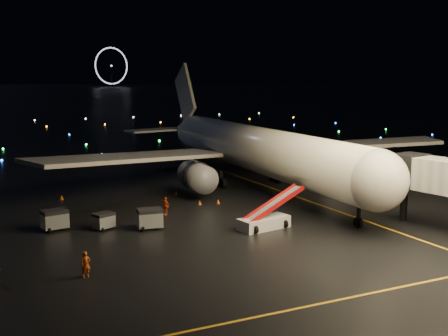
{
  "coord_description": "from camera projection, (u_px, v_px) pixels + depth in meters",
  "views": [
    {
      "loc": [
        -23.27,
        -37.06,
        13.89
      ],
      "look_at": [
        0.14,
        12.0,
        5.0
      ],
      "focal_mm": 45.0,
      "sensor_mm": 36.0,
      "label": 1
    }
  ],
  "objects": [
    {
      "name": "baggage_cart_2",
      "position": [
        55.0,
        220.0,
        51.18
      ],
      "size": [
        2.47,
        1.94,
        1.88
      ],
      "primitive_type": "cube",
      "rotation": [
        0.0,
        0.0,
        0.19
      ],
      "color": "gray",
      "rests_on": "ground"
    },
    {
      "name": "lane_centre",
      "position": [
        307.0,
        200.0,
        63.6
      ],
      "size": [
        0.25,
        80.0,
        0.02
      ],
      "primitive_type": "cube",
      "color": "gold",
      "rests_on": "ground"
    },
    {
      "name": "safety_cone_0",
      "position": [
        218.0,
        201.0,
        61.93
      ],
      "size": [
        0.48,
        0.48,
        0.49
      ],
      "primitive_type": "cone",
      "rotation": [
        0.0,
        0.0,
        -0.14
      ],
      "color": "orange",
      "rests_on": "ground"
    },
    {
      "name": "safety_cone_3",
      "position": [
        62.0,
        197.0,
        63.97
      ],
      "size": [
        0.6,
        0.6,
        0.52
      ],
      "primitive_type": "cone",
      "rotation": [
        0.0,
        0.0,
        -0.42
      ],
      "color": "orange",
      "rests_on": "ground"
    },
    {
      "name": "crew_a",
      "position": [
        86.0,
        265.0,
        39.08
      ],
      "size": [
        0.75,
        0.56,
        1.87
      ],
      "primitive_type": "imported",
      "rotation": [
        0.0,
        0.0,
        0.17
      ],
      "color": "#EF5718",
      "rests_on": "ground"
    },
    {
      "name": "taxiway_lights",
      "position": [
        61.0,
        132.0,
        139.52
      ],
      "size": [
        164.0,
        92.0,
        0.36
      ],
      "primitive_type": null,
      "color": "black",
      "rests_on": "ground"
    },
    {
      "name": "crew_c",
      "position": [
        165.0,
        206.0,
        56.84
      ],
      "size": [
        0.71,
        1.16,
        1.85
      ],
      "primitive_type": "imported",
      "rotation": [
        0.0,
        0.0,
        -1.32
      ],
      "color": "#EF5718",
      "rests_on": "ground"
    },
    {
      "name": "baggage_cart_0",
      "position": [
        150.0,
        219.0,
        51.54
      ],
      "size": [
        2.39,
        1.81,
        1.9
      ],
      "primitive_type": "cube",
      "rotation": [
        0.0,
        0.0,
        -0.11
      ],
      "color": "gray",
      "rests_on": "ground"
    },
    {
      "name": "lane_cross",
      "position": [
        303.0,
        307.0,
        34.11
      ],
      "size": [
        60.0,
        0.25,
        0.02
      ],
      "primitive_type": "cube",
      "color": "gold",
      "rests_on": "ground"
    },
    {
      "name": "ferris_wheel",
      "position": [
        111.0,
        67.0,
        754.5
      ],
      "size": [
        49.33,
        16.8,
        52.0
      ],
      "primitive_type": null,
      "rotation": [
        0.0,
        0.0,
        0.26
      ],
      "color": "black",
      "rests_on": "ground"
    },
    {
      "name": "airliner",
      "position": [
        244.0,
        122.0,
        72.92
      ],
      "size": [
        58.11,
        55.38,
        16.0
      ],
      "primitive_type": null,
      "rotation": [
        0.0,
        0.0,
        -0.03
      ],
      "color": "silver",
      "rests_on": "ground"
    },
    {
      "name": "safety_cone_1",
      "position": [
        176.0,
        193.0,
        66.67
      ],
      "size": [
        0.46,
        0.46,
        0.5
      ],
      "primitive_type": "cone",
      "rotation": [
        0.0,
        0.0,
        -0.05
      ],
      "color": "orange",
      "rests_on": "ground"
    },
    {
      "name": "safety_cone_2",
      "position": [
        200.0,
        203.0,
        61.48
      ],
      "size": [
        0.51,
        0.51,
        0.46
      ],
      "primitive_type": "cone",
      "rotation": [
        0.0,
        0.0,
        0.31
      ],
      "color": "orange",
      "rests_on": "ground"
    },
    {
      "name": "belt_loader",
      "position": [
        264.0,
        210.0,
        51.47
      ],
      "size": [
        7.46,
        3.17,
        3.5
      ],
      "primitive_type": null,
      "rotation": [
        0.0,
        0.0,
        0.17
      ],
      "color": "silver",
      "rests_on": "ground"
    },
    {
      "name": "baggage_cart_1",
      "position": [
        104.0,
        221.0,
        51.48
      ],
      "size": [
        2.16,
        1.88,
        1.53
      ],
      "primitive_type": "cube",
      "rotation": [
        0.0,
        0.0,
        0.41
      ],
      "color": "gray",
      "rests_on": "ground"
    },
    {
      "name": "ground",
      "position": [
        1.0,
        102.0,
        312.35
      ],
      "size": [
        2000.0,
        2000.0,
        0.0
      ],
      "primitive_type": "plane",
      "color": "black",
      "rests_on": "ground"
    }
  ]
}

